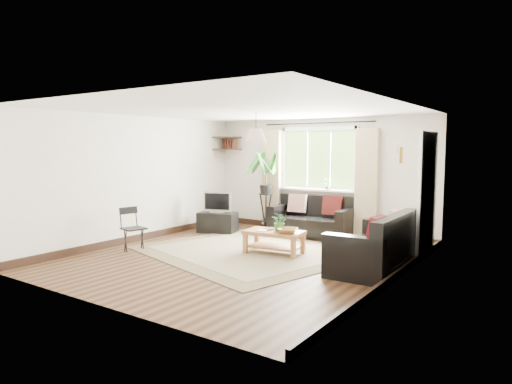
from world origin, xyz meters
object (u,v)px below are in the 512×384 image
Objects in this scene: sofa_back at (311,217)px; coffee_table at (274,242)px; folding_chair at (134,229)px; tv_stand at (218,222)px; palm_stand at (266,190)px; sofa_right at (373,242)px.

sofa_back is 1.79m from coffee_table.
coffee_table is 2.46m from folding_chair.
tv_stand is at bearing -161.86° from sofa_back.
palm_stand is at bearing 172.07° from sofa_back.
sofa_back is 1.67× the size of coffee_table.
coffee_table is (-1.72, -0.01, -0.20)m from sofa_right.
coffee_table is 0.56× the size of palm_stand.
sofa_right reaches higher than sofa_back.
tv_stand is (-2.04, 0.99, 0.01)m from coffee_table.
coffee_table is at bearing -87.94° from sofa_back.
coffee_table is (0.22, -1.77, -0.18)m from sofa_back.
folding_chair is at bearing -128.43° from sofa_back.
sofa_back is 1.99m from tv_stand.
folding_chair is at bearing -110.00° from tv_stand.
sofa_right is 3.61m from palm_stand.
palm_stand is (0.67, 0.84, 0.65)m from tv_stand.
palm_stand is 2.30× the size of folding_chair.
sofa_back reaches higher than coffee_table.
coffee_table is 1.30× the size of folding_chair.
folding_chair is at bearing -151.56° from coffee_table.
coffee_table is at bearing -42.75° from tv_stand.
tv_stand is at bearing -128.89° from palm_stand.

